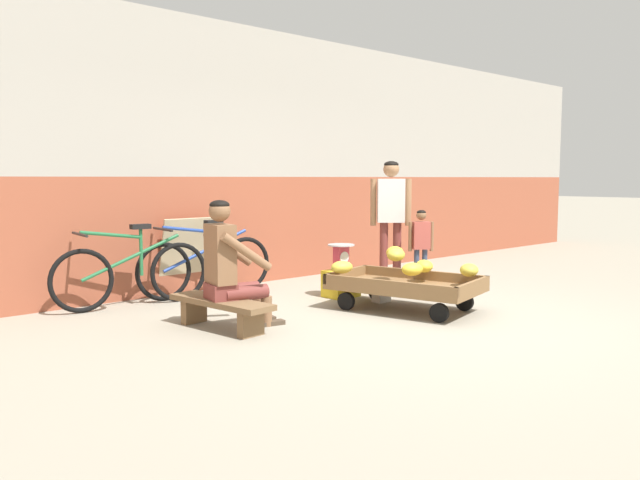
{
  "coord_description": "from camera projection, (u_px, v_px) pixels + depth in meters",
  "views": [
    {
      "loc": [
        -4.66,
        -3.6,
        1.33
      ],
      "look_at": [
        -0.63,
        0.81,
        0.75
      ],
      "focal_mm": 35.97,
      "sensor_mm": 36.0,
      "label": 1
    }
  ],
  "objects": [
    {
      "name": "plastic_crate",
      "position": [
        341.0,
        283.0,
        7.18
      ],
      "size": [
        0.36,
        0.28,
        0.3
      ],
      "color": "gold",
      "rests_on": "ground"
    },
    {
      "name": "back_wall",
      "position": [
        237.0,
        157.0,
        7.98
      ],
      "size": [
        16.0,
        0.3,
        3.18
      ],
      "color": "#A35138",
      "rests_on": "ground"
    },
    {
      "name": "bicycle_near_left",
      "position": [
        132.0,
        273.0,
        6.59
      ],
      "size": [
        1.65,
        0.48,
        0.86
      ],
      "color": "black",
      "rests_on": "ground"
    },
    {
      "name": "ground_plane",
      "position": [
        429.0,
        323.0,
        5.91
      ],
      "size": [
        80.0,
        80.0,
        0.0
      ],
      "primitive_type": "plane",
      "color": "gray"
    },
    {
      "name": "banana_pile",
      "position": [
        406.0,
        263.0,
        6.5
      ],
      "size": [
        1.07,
        1.24,
        0.26
      ],
      "color": "gold",
      "rests_on": "banana_cart"
    },
    {
      "name": "customer_adult",
      "position": [
        391.0,
        210.0,
        7.68
      ],
      "size": [
        0.38,
        0.37,
        1.53
      ],
      "color": "brown",
      "rests_on": "ground"
    },
    {
      "name": "banana_cart",
      "position": [
        405.0,
        287.0,
        6.43
      ],
      "size": [
        1.15,
        1.6,
        0.36
      ],
      "color": "brown",
      "rests_on": "ground"
    },
    {
      "name": "bicycle_far_left",
      "position": [
        206.0,
        265.0,
        7.22
      ],
      "size": [
        1.66,
        0.48,
        0.86
      ],
      "color": "black",
      "rests_on": "ground"
    },
    {
      "name": "weighing_scale",
      "position": [
        341.0,
        257.0,
        7.15
      ],
      "size": [
        0.3,
        0.3,
        0.29
      ],
      "color": "#28282D",
      "rests_on": "plastic_crate"
    },
    {
      "name": "sign_board",
      "position": [
        188.0,
        256.0,
        7.39
      ],
      "size": [
        0.7,
        0.24,
        0.88
      ],
      "color": "#C6B289",
      "rests_on": "ground"
    },
    {
      "name": "vendor_seated",
      "position": [
        230.0,
        265.0,
        5.64
      ],
      "size": [
        0.72,
        0.56,
        1.14
      ],
      "color": "brown",
      "rests_on": "ground"
    },
    {
      "name": "shopping_bag",
      "position": [
        381.0,
        291.0,
        6.88
      ],
      "size": [
        0.18,
        0.12,
        0.24
      ],
      "primitive_type": "cube",
      "color": "silver",
      "rests_on": "ground"
    },
    {
      "name": "low_bench",
      "position": [
        221.0,
        307.0,
        5.63
      ],
      "size": [
        0.42,
        1.13,
        0.27
      ],
      "color": "brown",
      "rests_on": "ground"
    },
    {
      "name": "customer_child",
      "position": [
        421.0,
        241.0,
        7.53
      ],
      "size": [
        0.26,
        0.21,
        0.96
      ],
      "color": "#38425B",
      "rests_on": "ground"
    }
  ]
}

